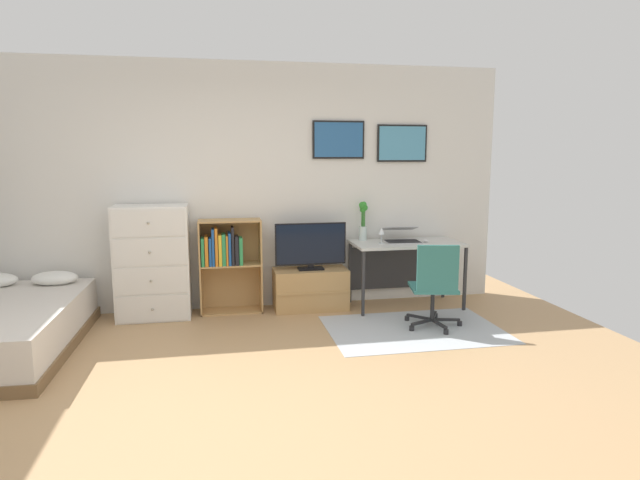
% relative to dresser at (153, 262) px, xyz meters
% --- Properties ---
extents(ground_plane, '(7.20, 7.20, 0.00)m').
position_rel_dresser_xyz_m(ground_plane, '(0.85, -2.15, -0.60)').
color(ground_plane, tan).
extents(wall_back_with_posters, '(6.12, 0.09, 2.70)m').
position_rel_dresser_xyz_m(wall_back_with_posters, '(0.87, 0.27, 0.76)').
color(wall_back_with_posters, silver).
rests_on(wall_back_with_posters, ground_plane).
extents(area_rug, '(1.70, 1.20, 0.01)m').
position_rel_dresser_xyz_m(area_rug, '(2.55, -0.91, -0.59)').
color(area_rug, '#B2B7BC').
rests_on(area_rug, ground_plane).
extents(dresser, '(0.75, 0.46, 1.19)m').
position_rel_dresser_xyz_m(dresser, '(0.00, 0.00, 0.00)').
color(dresser, white).
rests_on(dresser, ground_plane).
extents(bookshelf, '(0.67, 0.30, 1.02)m').
position_rel_dresser_xyz_m(bookshelf, '(0.76, 0.06, 0.01)').
color(bookshelf, tan).
rests_on(bookshelf, ground_plane).
extents(tv_stand, '(0.81, 0.41, 0.45)m').
position_rel_dresser_xyz_m(tv_stand, '(1.68, 0.02, -0.37)').
color(tv_stand, tan).
rests_on(tv_stand, ground_plane).
extents(television, '(0.79, 0.16, 0.52)m').
position_rel_dresser_xyz_m(television, '(1.68, -0.01, 0.11)').
color(television, black).
rests_on(television, tv_stand).
extents(desk, '(1.22, 0.63, 0.74)m').
position_rel_dresser_xyz_m(desk, '(2.75, -0.02, 0.01)').
color(desk, silver).
rests_on(desk, ground_plane).
extents(office_chair, '(0.58, 0.57, 0.86)m').
position_rel_dresser_xyz_m(office_chair, '(2.75, -0.92, -0.14)').
color(office_chair, '#232326').
rests_on(office_chair, ground_plane).
extents(laptop, '(0.42, 0.45, 0.17)m').
position_rel_dresser_xyz_m(laptop, '(2.70, -0.03, 0.21)').
color(laptop, '#B7B7BC').
rests_on(laptop, desk).
extents(computer_mouse, '(0.06, 0.10, 0.03)m').
position_rel_dresser_xyz_m(computer_mouse, '(2.96, -0.14, 0.16)').
color(computer_mouse, silver).
rests_on(computer_mouse, desk).
extents(bamboo_vase, '(0.10, 0.09, 0.44)m').
position_rel_dresser_xyz_m(bamboo_vase, '(2.30, 0.12, 0.40)').
color(bamboo_vase, silver).
rests_on(bamboo_vase, desk).
extents(wine_glass, '(0.07, 0.07, 0.18)m').
position_rel_dresser_xyz_m(wine_glass, '(2.44, -0.15, 0.28)').
color(wine_glass, silver).
rests_on(wine_glass, desk).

